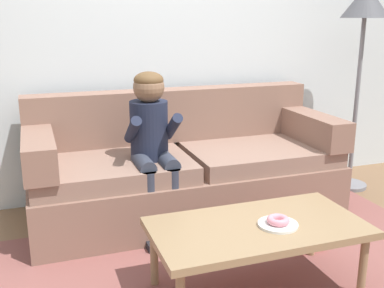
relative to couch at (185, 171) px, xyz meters
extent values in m
plane|color=brown|center=(0.04, -0.84, -0.33)|extent=(10.00, 10.00, 0.00)
cube|color=silver|center=(0.04, 0.56, 1.07)|extent=(8.00, 0.10, 2.80)
cube|color=brown|center=(0.04, -1.09, -0.33)|extent=(2.88, 2.02, 0.01)
cube|color=#846051|center=(0.00, -0.04, -0.14)|extent=(2.25, 0.90, 0.38)
cube|color=#8B6A5B|center=(-0.56, -0.09, 0.11)|extent=(1.08, 0.74, 0.12)
cube|color=#8B6A5B|center=(0.56, -0.09, 0.11)|extent=(1.08, 0.74, 0.12)
cube|color=#846051|center=(0.00, 0.31, 0.37)|extent=(2.25, 0.20, 0.41)
cube|color=#846051|center=(-1.03, -0.04, 0.28)|extent=(0.20, 0.90, 0.22)
cube|color=#846051|center=(1.03, -0.04, 0.28)|extent=(0.20, 0.90, 0.22)
cube|color=#937551|center=(0.03, -1.15, 0.04)|extent=(1.13, 0.59, 0.04)
cylinder|color=#937551|center=(0.53, -1.38, -0.15)|extent=(0.04, 0.04, 0.36)
cylinder|color=#937551|center=(-0.48, -0.91, -0.15)|extent=(0.04, 0.04, 0.36)
cylinder|color=#937551|center=(0.53, -0.91, -0.15)|extent=(0.04, 0.04, 0.36)
cylinder|color=#1E2338|center=(-0.30, -0.12, 0.37)|extent=(0.26, 0.26, 0.40)
sphere|color=#846047|center=(-0.30, -0.14, 0.66)|extent=(0.21, 0.21, 0.21)
ellipsoid|color=brown|center=(-0.30, -0.14, 0.71)|extent=(0.20, 0.20, 0.12)
cylinder|color=#333847|center=(-0.38, -0.27, 0.18)|extent=(0.11, 0.30, 0.11)
cylinder|color=#333847|center=(-0.38, -0.42, -0.05)|extent=(0.09, 0.09, 0.44)
cube|color=black|center=(-0.38, -0.47, -0.30)|extent=(0.10, 0.20, 0.06)
cylinder|color=#1E2338|center=(-0.43, -0.23, 0.40)|extent=(0.07, 0.29, 0.23)
cylinder|color=#333847|center=(-0.22, -0.27, 0.18)|extent=(0.11, 0.30, 0.11)
cylinder|color=#333847|center=(-0.22, -0.42, -0.05)|extent=(0.09, 0.09, 0.44)
cube|color=black|center=(-0.22, -0.47, -0.30)|extent=(0.10, 0.20, 0.06)
cylinder|color=#1E2338|center=(-0.16, -0.23, 0.40)|extent=(0.07, 0.29, 0.23)
cylinder|color=white|center=(0.12, -1.19, 0.07)|extent=(0.21, 0.21, 0.01)
torus|color=pink|center=(0.12, -1.19, 0.10)|extent=(0.17, 0.17, 0.04)
cube|color=red|center=(0.55, -0.86, -0.31)|extent=(0.16, 0.09, 0.05)
cylinder|color=red|center=(0.47, -0.86, -0.31)|extent=(0.06, 0.06, 0.05)
cylinder|color=red|center=(0.64, -0.86, -0.31)|extent=(0.06, 0.06, 0.05)
cylinder|color=slate|center=(1.54, 0.05, -0.32)|extent=(0.30, 0.30, 0.03)
cylinder|color=slate|center=(1.54, 0.05, 0.43)|extent=(0.04, 0.04, 1.46)
cone|color=#4C4C51|center=(1.54, 0.05, 1.24)|extent=(0.38, 0.38, 0.26)
camera|label=1|loc=(-1.04, -3.15, 1.11)|focal=43.47mm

